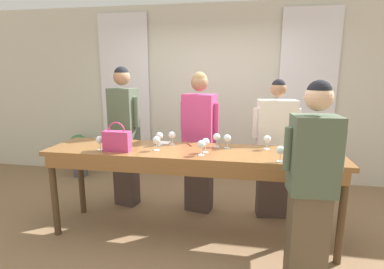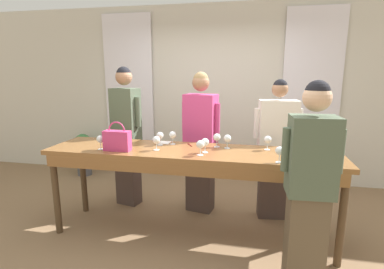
{
  "view_description": "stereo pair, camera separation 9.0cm",
  "coord_description": "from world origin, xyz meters",
  "px_view_note": "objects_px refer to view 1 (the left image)",
  "views": [
    {
      "loc": [
        0.54,
        -2.98,
        1.77
      ],
      "look_at": [
        0.0,
        0.07,
        1.11
      ],
      "focal_mm": 28.0,
      "sensor_mm": 36.0,
      "label": 1
    },
    {
      "loc": [
        0.63,
        -2.96,
        1.77
      ],
      "look_at": [
        0.0,
        0.07,
        1.11
      ],
      "focal_mm": 28.0,
      "sensor_mm": 36.0,
      "label": 2
    }
  ],
  "objects_px": {
    "wine_glass_front_left": "(159,136)",
    "wine_bottle": "(307,146)",
    "wine_glass_front_mid": "(324,139)",
    "wine_glass_center_mid": "(206,142)",
    "wine_glass_near_host": "(172,135)",
    "guest_pink_top": "(199,141)",
    "wine_glass_center_right": "(227,139)",
    "guest_cream_sweater": "(275,149)",
    "wine_glass_back_left": "(267,139)",
    "wine_glass_center_left": "(156,141)",
    "handbag": "(117,141)",
    "host_pouring": "(311,184)",
    "wine_glass_front_right": "(201,145)",
    "tasting_bar": "(190,160)",
    "wine_glass_by_bottle": "(217,137)",
    "wine_glass_back_mid": "(281,151)",
    "potted_plant": "(79,153)",
    "wine_glass_back_right": "(100,140)"
  },
  "relations": [
    {
      "from": "wine_glass_center_mid",
      "to": "wine_glass_back_left",
      "type": "distance_m",
      "value": 0.66
    },
    {
      "from": "wine_glass_back_mid",
      "to": "guest_pink_top",
      "type": "bearing_deg",
      "value": 134.81
    },
    {
      "from": "wine_bottle",
      "to": "handbag",
      "type": "distance_m",
      "value": 1.88
    },
    {
      "from": "guest_pink_top",
      "to": "wine_glass_front_right",
      "type": "bearing_deg",
      "value": -80.0
    },
    {
      "from": "tasting_bar",
      "to": "wine_glass_front_right",
      "type": "xyz_separation_m",
      "value": [
        0.13,
        -0.15,
        0.2
      ]
    },
    {
      "from": "tasting_bar",
      "to": "guest_cream_sweater",
      "type": "height_order",
      "value": "guest_cream_sweater"
    },
    {
      "from": "guest_cream_sweater",
      "to": "wine_glass_back_mid",
      "type": "bearing_deg",
      "value": -92.61
    },
    {
      "from": "wine_glass_front_left",
      "to": "guest_pink_top",
      "type": "bearing_deg",
      "value": 52.27
    },
    {
      "from": "wine_glass_front_right",
      "to": "guest_pink_top",
      "type": "xyz_separation_m",
      "value": [
        -0.14,
        0.79,
        -0.16
      ]
    },
    {
      "from": "guest_cream_sweater",
      "to": "wine_glass_by_bottle",
      "type": "bearing_deg",
      "value": -146.58
    },
    {
      "from": "wine_glass_center_right",
      "to": "wine_glass_near_host",
      "type": "relative_size",
      "value": 1.0
    },
    {
      "from": "wine_glass_by_bottle",
      "to": "host_pouring",
      "type": "height_order",
      "value": "host_pouring"
    },
    {
      "from": "wine_bottle",
      "to": "wine_glass_center_left",
      "type": "height_order",
      "value": "wine_bottle"
    },
    {
      "from": "wine_glass_center_left",
      "to": "wine_glass_by_bottle",
      "type": "xyz_separation_m",
      "value": [
        0.6,
        0.26,
        0.0
      ]
    },
    {
      "from": "wine_glass_back_right",
      "to": "wine_glass_by_bottle",
      "type": "bearing_deg",
      "value": 16.53
    },
    {
      "from": "handbag",
      "to": "wine_glass_front_right",
      "type": "relative_size",
      "value": 2.04
    },
    {
      "from": "tasting_bar",
      "to": "wine_glass_by_bottle",
      "type": "bearing_deg",
      "value": 39.1
    },
    {
      "from": "guest_cream_sweater",
      "to": "wine_bottle",
      "type": "bearing_deg",
      "value": -72.44
    },
    {
      "from": "wine_glass_front_mid",
      "to": "wine_glass_front_right",
      "type": "distance_m",
      "value": 1.32
    },
    {
      "from": "wine_bottle",
      "to": "wine_glass_center_left",
      "type": "xyz_separation_m",
      "value": [
        -1.48,
        0.01,
        -0.01
      ]
    },
    {
      "from": "tasting_bar",
      "to": "wine_glass_front_right",
      "type": "distance_m",
      "value": 0.29
    },
    {
      "from": "wine_glass_front_right",
      "to": "wine_glass_back_left",
      "type": "relative_size",
      "value": 1.0
    },
    {
      "from": "wine_bottle",
      "to": "host_pouring",
      "type": "relative_size",
      "value": 0.19
    },
    {
      "from": "guest_cream_sweater",
      "to": "wine_glass_front_left",
      "type": "bearing_deg",
      "value": -159.59
    },
    {
      "from": "wine_glass_back_left",
      "to": "host_pouring",
      "type": "bearing_deg",
      "value": -67.18
    },
    {
      "from": "wine_glass_center_right",
      "to": "guest_cream_sweater",
      "type": "bearing_deg",
      "value": 41.0
    },
    {
      "from": "wine_bottle",
      "to": "wine_glass_back_left",
      "type": "distance_m",
      "value": 0.44
    },
    {
      "from": "handbag",
      "to": "wine_glass_back_left",
      "type": "bearing_deg",
      "value": 12.83
    },
    {
      "from": "wine_glass_back_left",
      "to": "wine_glass_center_left",
      "type": "bearing_deg",
      "value": -167.64
    },
    {
      "from": "tasting_bar",
      "to": "wine_glass_front_right",
      "type": "bearing_deg",
      "value": -48.55
    },
    {
      "from": "wine_glass_near_host",
      "to": "wine_glass_by_bottle",
      "type": "distance_m",
      "value": 0.5
    },
    {
      "from": "handbag",
      "to": "wine_glass_front_mid",
      "type": "height_order",
      "value": "handbag"
    },
    {
      "from": "wine_bottle",
      "to": "potted_plant",
      "type": "relative_size",
      "value": 0.45
    },
    {
      "from": "handbag",
      "to": "wine_glass_front_right",
      "type": "distance_m",
      "value": 0.87
    },
    {
      "from": "guest_pink_top",
      "to": "potted_plant",
      "type": "xyz_separation_m",
      "value": [
        -2.2,
        0.9,
        -0.51
      ]
    },
    {
      "from": "wine_glass_near_host",
      "to": "guest_cream_sweater",
      "type": "height_order",
      "value": "guest_cream_sweater"
    },
    {
      "from": "handbag",
      "to": "wine_glass_front_mid",
      "type": "distance_m",
      "value": 2.16
    },
    {
      "from": "wine_glass_front_mid",
      "to": "wine_glass_center_mid",
      "type": "relative_size",
      "value": 1.0
    },
    {
      "from": "wine_glass_near_host",
      "to": "guest_pink_top",
      "type": "bearing_deg",
      "value": 59.54
    },
    {
      "from": "wine_bottle",
      "to": "guest_cream_sweater",
      "type": "relative_size",
      "value": 0.19
    },
    {
      "from": "guest_pink_top",
      "to": "guest_cream_sweater",
      "type": "bearing_deg",
      "value": -0.0
    },
    {
      "from": "potted_plant",
      "to": "wine_glass_near_host",
      "type": "bearing_deg",
      "value": -33.9
    },
    {
      "from": "wine_glass_center_left",
      "to": "guest_pink_top",
      "type": "bearing_deg",
      "value": 63.82
    },
    {
      "from": "wine_glass_front_left",
      "to": "wine_bottle",
      "type": "bearing_deg",
      "value": -8.51
    },
    {
      "from": "guest_pink_top",
      "to": "guest_cream_sweater",
      "type": "distance_m",
      "value": 0.92
    },
    {
      "from": "wine_glass_by_bottle",
      "to": "tasting_bar",
      "type": "bearing_deg",
      "value": -140.9
    },
    {
      "from": "wine_glass_front_mid",
      "to": "wine_glass_center_left",
      "type": "xyz_separation_m",
      "value": [
        -1.72,
        -0.37,
        -0.0
      ]
    },
    {
      "from": "tasting_bar",
      "to": "wine_bottle",
      "type": "relative_size",
      "value": 9.4
    },
    {
      "from": "handbag",
      "to": "host_pouring",
      "type": "height_order",
      "value": "host_pouring"
    },
    {
      "from": "wine_glass_by_bottle",
      "to": "guest_cream_sweater",
      "type": "height_order",
      "value": "guest_cream_sweater"
    }
  ]
}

